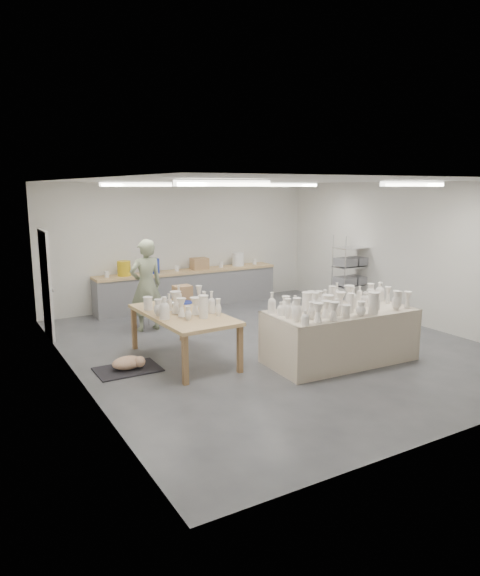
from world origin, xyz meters
TOP-DOWN VIEW (x-y plane):
  - room at (-0.11, 0.08)m, footprint 8.00×8.02m
  - back_counter at (-0.01, 3.68)m, footprint 4.60×0.60m
  - wire_shelf at (3.20, 1.40)m, footprint 0.88×0.48m
  - drying_table at (0.50, -1.29)m, footprint 2.54×1.29m
  - work_table at (-1.72, 0.14)m, footprint 1.19×2.24m
  - rug at (-2.73, 0.07)m, footprint 1.00×0.70m
  - cat at (-2.71, 0.05)m, footprint 0.54×0.41m
  - potter at (-1.63, 2.16)m, footprint 0.71×0.49m
  - red_stool at (-1.63, 2.43)m, footprint 0.43×0.43m

SIDE VIEW (x-z plane):
  - rug at x=-2.73m, z-range 0.00..0.02m
  - cat at x=-2.71m, z-range 0.02..0.23m
  - red_stool at x=-1.63m, z-range 0.13..0.45m
  - drying_table at x=0.50m, z-range -0.14..1.11m
  - back_counter at x=-0.01m, z-range -0.13..1.11m
  - work_table at x=-1.72m, z-range 0.24..1.45m
  - wire_shelf at x=3.20m, z-range 0.02..1.82m
  - potter at x=-1.63m, z-range 0.00..1.87m
  - room at x=-0.11m, z-range 0.56..3.56m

